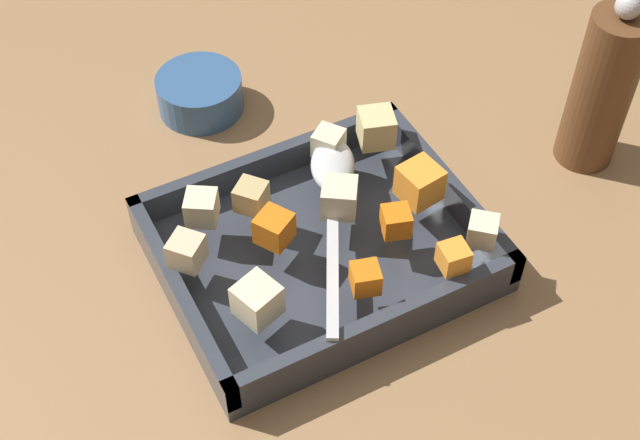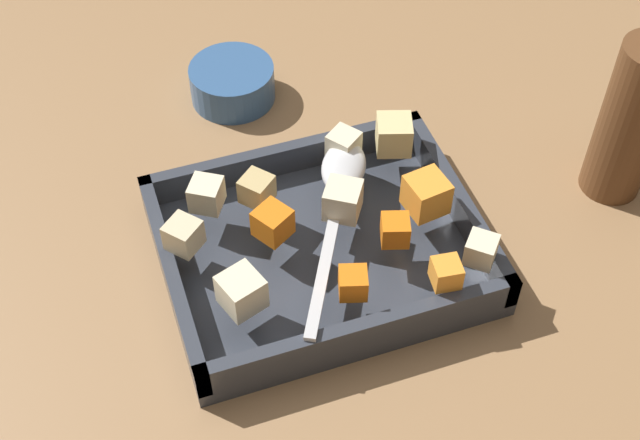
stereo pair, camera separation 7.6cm
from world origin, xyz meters
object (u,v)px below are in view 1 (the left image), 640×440
Objects in this scene: serving_spoon at (333,176)px; pepper_mill at (602,89)px; baking_dish at (320,250)px; small_prep_bowl at (200,93)px.

pepper_mill is (-0.27, 0.04, 0.03)m from serving_spoon.
serving_spoon reaches higher than baking_dish.
pepper_mill reaches higher than serving_spoon.
serving_spoon is at bearing -9.56° from pepper_mill.
baking_dish is at bearing -0.49° from pepper_mill.
small_prep_bowl is (0.02, -0.24, 0.01)m from baking_dish.
baking_dish is 0.07m from serving_spoon.
baking_dish is 0.31m from pepper_mill.
serving_spoon is (-0.04, -0.04, 0.04)m from baking_dish.
baking_dish is 3.11× the size of small_prep_bowl.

